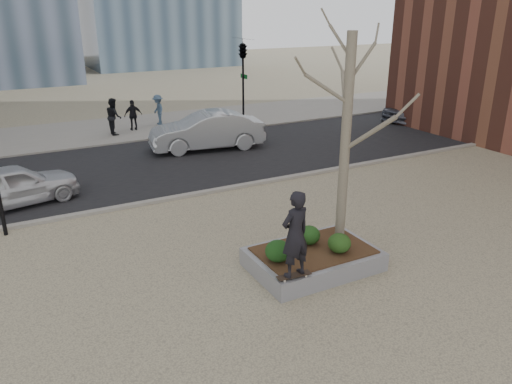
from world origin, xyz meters
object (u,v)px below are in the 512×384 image
skateboard (294,276)px  skateboarder (295,234)px  planter (313,259)px  police_car (14,185)px

skateboard → skateboarder: size_ratio=0.40×
planter → skateboard: bearing=-142.1°
skateboarder → planter: bearing=-151.0°
planter → police_car: (-6.05, 7.87, 0.46)m
police_car → skateboard: bearing=-161.9°
skateboard → police_car: 10.03m
skateboard → planter: bearing=42.7°
skateboarder → police_car: 10.06m
planter → police_car: size_ratio=0.77×
skateboard → skateboarder: bearing=0.0°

